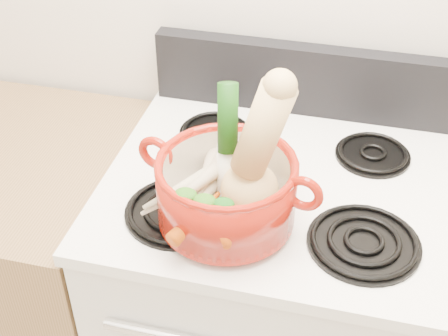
% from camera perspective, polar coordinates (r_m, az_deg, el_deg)
% --- Properties ---
extents(stove_body, '(0.76, 0.65, 0.92)m').
position_cam_1_polar(stove_body, '(1.74, 4.36, -13.83)').
color(stove_body, silver).
rests_on(stove_body, floor).
extents(cooktop, '(0.78, 0.67, 0.03)m').
position_cam_1_polar(cooktop, '(1.40, 5.27, -1.63)').
color(cooktop, white).
rests_on(cooktop, stove_body).
extents(control_backsplash, '(0.76, 0.05, 0.18)m').
position_cam_1_polar(control_backsplash, '(1.59, 7.35, 8.02)').
color(control_backsplash, black).
rests_on(control_backsplash, cooktop).
extents(burner_front_left, '(0.22, 0.22, 0.02)m').
position_cam_1_polar(burner_front_left, '(1.30, -4.19, -3.87)').
color(burner_front_left, black).
rests_on(burner_front_left, cooktop).
extents(burner_front_right, '(0.22, 0.22, 0.02)m').
position_cam_1_polar(burner_front_right, '(1.26, 12.68, -6.57)').
color(burner_front_right, black).
rests_on(burner_front_right, cooktop).
extents(burner_back_left, '(0.17, 0.17, 0.02)m').
position_cam_1_polar(burner_back_left, '(1.52, -0.83, 3.40)').
color(burner_back_left, black).
rests_on(burner_back_left, cooktop).
extents(burner_back_right, '(0.17, 0.17, 0.02)m').
position_cam_1_polar(burner_back_right, '(1.49, 13.46, 1.32)').
color(burner_back_right, black).
rests_on(burner_back_right, cooktop).
extents(dutch_oven, '(0.32, 0.32, 0.14)m').
position_cam_1_polar(dutch_oven, '(1.22, 0.23, -2.09)').
color(dutch_oven, maroon).
rests_on(dutch_oven, burner_front_left).
extents(pot_handle_left, '(0.08, 0.03, 0.08)m').
position_cam_1_polar(pot_handle_left, '(1.25, -6.27, 1.39)').
color(pot_handle_left, maroon).
rests_on(pot_handle_left, dutch_oven).
extents(pot_handle_right, '(0.08, 0.03, 0.08)m').
position_cam_1_polar(pot_handle_right, '(1.15, 7.29, -2.32)').
color(pot_handle_right, maroon).
rests_on(pot_handle_right, dutch_oven).
extents(squash, '(0.21, 0.15, 0.31)m').
position_cam_1_polar(squash, '(1.16, 2.47, 1.69)').
color(squash, '#DFBB72').
rests_on(squash, dutch_oven).
extents(leek, '(0.06, 0.10, 0.26)m').
position_cam_1_polar(leek, '(1.20, 0.17, 2.30)').
color(leek, white).
rests_on(leek, dutch_oven).
extents(ginger, '(0.10, 0.08, 0.05)m').
position_cam_1_polar(ginger, '(1.31, 1.49, 0.15)').
color(ginger, '#CFB97F').
rests_on(ginger, dutch_oven).
extents(parsnip_0, '(0.11, 0.24, 0.06)m').
position_cam_1_polar(parsnip_0, '(1.26, -1.26, -1.69)').
color(parsnip_0, '#EEE5C2').
rests_on(parsnip_0, dutch_oven).
extents(parsnip_1, '(0.16, 0.17, 0.06)m').
position_cam_1_polar(parsnip_1, '(1.25, -3.89, -1.99)').
color(parsnip_1, beige).
rests_on(parsnip_1, dutch_oven).
extents(parsnip_2, '(0.05, 0.21, 0.06)m').
position_cam_1_polar(parsnip_2, '(1.28, -1.47, -0.29)').
color(parsnip_2, beige).
rests_on(parsnip_2, dutch_oven).
extents(parsnip_3, '(0.15, 0.15, 0.05)m').
position_cam_1_polar(parsnip_3, '(1.24, -3.91, -1.70)').
color(parsnip_3, beige).
rests_on(parsnip_3, dutch_oven).
extents(parsnip_4, '(0.07, 0.20, 0.06)m').
position_cam_1_polar(parsnip_4, '(1.28, -0.77, 0.39)').
color(parsnip_4, beige).
rests_on(parsnip_4, dutch_oven).
extents(parsnip_5, '(0.16, 0.24, 0.07)m').
position_cam_1_polar(parsnip_5, '(1.23, -1.36, -0.57)').
color(parsnip_5, beige).
rests_on(parsnip_5, dutch_oven).
extents(carrot_0, '(0.06, 0.16, 0.05)m').
position_cam_1_polar(carrot_0, '(1.21, -0.01, -3.92)').
color(carrot_0, '#BD4E09').
rests_on(carrot_0, dutch_oven).
extents(carrot_1, '(0.08, 0.15, 0.05)m').
position_cam_1_polar(carrot_1, '(1.19, -2.52, -4.51)').
color(carrot_1, '#D3590A').
rests_on(carrot_1, dutch_oven).
extents(carrot_2, '(0.04, 0.16, 0.04)m').
position_cam_1_polar(carrot_2, '(1.18, 1.06, -4.40)').
color(carrot_2, '#D0560A').
rests_on(carrot_2, dutch_oven).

